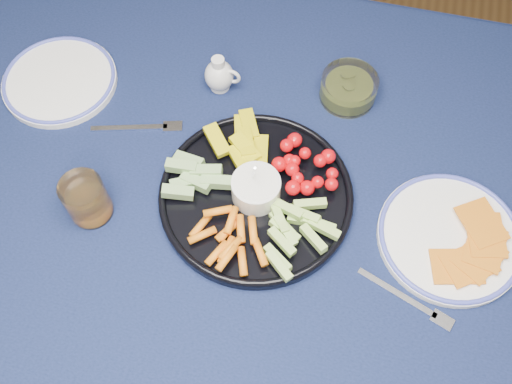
% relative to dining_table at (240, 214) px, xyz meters
% --- Properties ---
extents(dining_table, '(1.67, 1.07, 0.75)m').
position_rel_dining_table_xyz_m(dining_table, '(0.00, 0.00, 0.00)').
color(dining_table, '#522E1B').
rests_on(dining_table, ground).
extents(crudite_platter, '(0.34, 0.34, 0.11)m').
position_rel_dining_table_xyz_m(crudite_platter, '(0.03, -0.01, 0.11)').
color(crudite_platter, black).
rests_on(crudite_platter, dining_table).
extents(creamer_pitcher, '(0.07, 0.06, 0.08)m').
position_rel_dining_table_xyz_m(creamer_pitcher, '(-0.10, 0.22, 0.12)').
color(creamer_pitcher, silver).
rests_on(creamer_pitcher, dining_table).
extents(pickle_bowl, '(0.11, 0.11, 0.05)m').
position_rel_dining_table_xyz_m(pickle_bowl, '(0.15, 0.26, 0.11)').
color(pickle_bowl, white).
rests_on(pickle_bowl, dining_table).
extents(cheese_plate, '(0.25, 0.25, 0.03)m').
position_rel_dining_table_xyz_m(cheese_plate, '(0.37, -0.01, 0.10)').
color(cheese_plate, white).
rests_on(cheese_plate, dining_table).
extents(juice_tumbler, '(0.07, 0.07, 0.09)m').
position_rel_dining_table_xyz_m(juice_tumbler, '(-0.24, -0.10, 0.13)').
color(juice_tumbler, white).
rests_on(juice_tumbler, dining_table).
extents(fork_left, '(0.17, 0.06, 0.00)m').
position_rel_dining_table_xyz_m(fork_left, '(-0.21, 0.09, 0.09)').
color(fork_left, silver).
rests_on(fork_left, dining_table).
extents(fork_right, '(0.16, 0.07, 0.00)m').
position_rel_dining_table_xyz_m(fork_right, '(0.32, -0.13, 0.09)').
color(fork_right, silver).
rests_on(fork_right, dining_table).
extents(side_plate_extra, '(0.23, 0.23, 0.02)m').
position_rel_dining_table_xyz_m(side_plate_extra, '(-0.41, 0.16, 0.10)').
color(side_plate_extra, white).
rests_on(side_plate_extra, dining_table).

